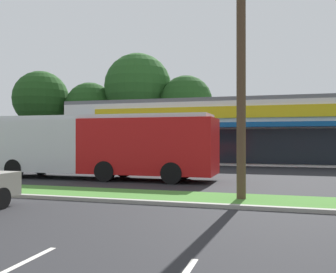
# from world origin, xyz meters

# --- Properties ---
(grass_median) EXTENTS (56.00, 2.20, 0.12)m
(grass_median) POSITION_xyz_m (0.00, 14.00, 0.06)
(grass_median) COLOR #427A2D
(grass_median) RESTS_ON ground_plane
(curb_lip) EXTENTS (56.00, 0.24, 0.12)m
(curb_lip) POSITION_xyz_m (0.00, 12.78, 0.06)
(curb_lip) COLOR #99968C
(curb_lip) RESTS_ON ground_plane
(storefront_building) EXTENTS (30.16, 12.00, 5.26)m
(storefront_building) POSITION_xyz_m (2.79, 35.32, 2.63)
(storefront_building) COLOR silver
(storefront_building) RESTS_ON ground_plane
(tree_far_left) EXTENTS (6.91, 6.91, 10.52)m
(tree_far_left) POSITION_xyz_m (-23.17, 42.36, 7.05)
(tree_far_left) COLOR #473323
(tree_far_left) RESTS_ON ground_plane
(tree_left) EXTENTS (6.19, 6.19, 9.06)m
(tree_left) POSITION_xyz_m (-17.16, 43.95, 5.95)
(tree_left) COLOR #473323
(tree_left) RESTS_ON ground_plane
(tree_mid_left) EXTENTS (8.24, 8.24, 12.51)m
(tree_mid_left) POSITION_xyz_m (-11.06, 44.78, 8.38)
(tree_mid_left) COLOR #473323
(tree_mid_left) RESTS_ON ground_plane
(tree_mid) EXTENTS (6.21, 6.21, 9.46)m
(tree_mid) POSITION_xyz_m (-4.90, 44.50, 6.35)
(tree_mid) COLOR #473323
(tree_mid) RESTS_ON ground_plane
(utility_pole) EXTENTS (3.04, 2.40, 10.48)m
(utility_pole) POSITION_xyz_m (4.09, 13.93, 5.59)
(utility_pole) COLOR #4C3826
(utility_pole) RESTS_ON ground_plane
(city_bus) EXTENTS (12.18, 2.69, 3.25)m
(city_bus) POSITION_xyz_m (-3.48, 19.11, 1.77)
(city_bus) COLOR #B71414
(city_bus) RESTS_ON ground_plane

